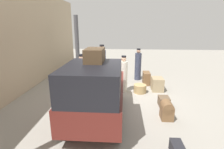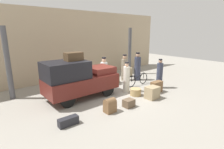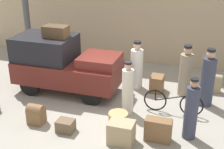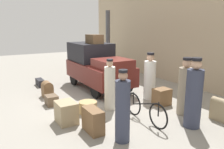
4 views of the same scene
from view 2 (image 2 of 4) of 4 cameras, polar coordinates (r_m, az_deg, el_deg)
ground_plane at (r=9.16m, az=-0.16°, el=-6.20°), size 30.00×30.00×0.00m
station_building_facade at (r=12.06m, az=-12.78°, el=9.30°), size 16.00×0.15×4.50m
canopy_pillar_left at (r=9.37m, az=-30.86°, el=3.03°), size 0.24×0.24×3.40m
canopy_pillar_right at (r=13.14m, az=5.78°, el=7.52°), size 0.24×0.24×3.40m
truck at (r=8.43m, az=-11.01°, el=-1.28°), size 3.47×1.57×1.86m
bicycle at (r=10.52m, az=8.37°, el=-1.66°), size 1.74×0.04×0.72m
wicker_basket at (r=8.93m, az=7.68°, el=-5.67°), size 0.55×0.55×0.35m
porter_carrying_trunk at (r=10.19m, az=15.26°, el=-0.10°), size 0.34×0.34×1.67m
conductor_in_dark_uniform at (r=9.29m, az=4.76°, el=-1.21°), size 0.34×0.34×1.60m
porter_lifting_near_truck at (r=10.46m, az=-2.59°, el=0.67°), size 0.42×0.42×1.67m
porter_standing_middle at (r=11.46m, az=4.11°, el=1.91°), size 0.42×0.42×1.70m
porter_with_bicycle at (r=11.60m, az=8.31°, el=2.24°), size 0.42×0.42×1.82m
trunk_large_brown at (r=6.39m, az=-14.06°, el=-14.61°), size 0.70×0.26×0.29m
trunk_umber_medium at (r=10.96m, az=0.74°, el=-1.27°), size 0.42×0.53×0.56m
suitcase_small_leather at (r=7.05m, az=-0.69°, el=-9.98°), size 0.44×0.36×0.58m
trunk_wicker_pale at (r=9.52m, az=14.34°, el=-3.96°), size 0.67×0.32×0.60m
trunk_barrel_dark at (r=12.50m, az=5.38°, el=0.87°), size 0.58×0.24×0.64m
suitcase_black_upright at (r=7.61m, az=5.49°, el=-9.27°), size 0.45×0.37×0.33m
suitcase_tan_flat at (r=8.65m, az=13.00°, el=-5.76°), size 0.63×0.49×0.59m
trunk_on_truck_roof at (r=8.14m, az=-12.43°, el=5.78°), size 0.78×0.48×0.37m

